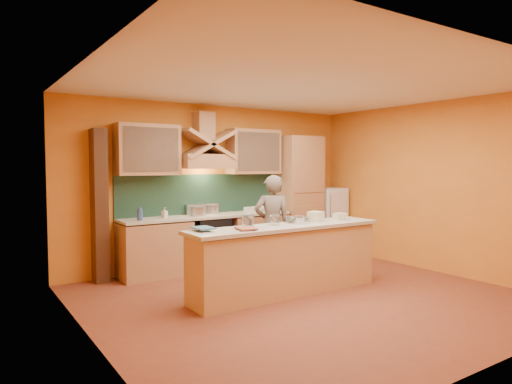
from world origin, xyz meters
TOP-DOWN VIEW (x-y plane):
  - floor at (0.00, 0.00)m, footprint 5.50×5.00m
  - ceiling at (0.00, 0.00)m, footprint 5.50×5.00m
  - wall_back at (0.00, 2.50)m, footprint 5.50×0.02m
  - wall_front at (0.00, -2.50)m, footprint 5.50×0.02m
  - wall_left at (-2.75, 0.00)m, footprint 0.02×5.00m
  - wall_right at (2.75, 0.00)m, footprint 0.02×5.00m
  - base_cabinet_left at (-1.25, 2.20)m, footprint 1.10×0.60m
  - base_cabinet_right at (0.65, 2.20)m, footprint 1.10×0.60m
  - counter_top at (-0.30, 2.20)m, footprint 3.00×0.62m
  - stove at (-0.30, 2.20)m, footprint 0.60×0.58m
  - backsplash at (-0.30, 2.48)m, footprint 3.00×0.03m
  - range_hood at (-0.30, 2.25)m, footprint 0.92×0.50m
  - hood_chimney at (-0.30, 2.35)m, footprint 0.30×0.30m
  - upper_cabinet_left at (-1.30, 2.33)m, footprint 1.00×0.35m
  - upper_cabinet_right at (0.70, 2.33)m, footprint 1.00×0.35m
  - pantry_column at (1.65, 2.20)m, footprint 0.80×0.60m
  - fridge at (2.40, 2.20)m, footprint 0.58×0.60m
  - trim_column_left at (-2.05, 2.35)m, footprint 0.20×0.30m
  - island_body at (-0.10, 0.30)m, footprint 2.80×0.55m
  - island_top at (-0.10, 0.30)m, footprint 2.90×0.62m
  - person at (0.39, 1.31)m, footprint 0.69×0.59m
  - pot_large at (-0.51, 2.16)m, footprint 0.28×0.28m
  - pot_small at (-0.15, 2.31)m, footprint 0.21×0.21m
  - soap_bottle_a at (-1.08, 2.21)m, footprint 0.10×0.10m
  - soap_bottle_b at (-1.51, 2.11)m, footprint 0.13×0.13m
  - bowl_back at (0.95, 2.35)m, footprint 0.31×0.31m
  - dish_rack at (0.58, 2.18)m, footprint 0.29×0.25m
  - book_lower at (-0.91, 0.25)m, footprint 0.29×0.35m
  - book_upper at (-1.40, 0.44)m, footprint 0.23×0.31m
  - jar_large at (-0.66, 0.40)m, footprint 0.18×0.18m
  - jar_small at (-0.23, 0.40)m, footprint 0.17×0.17m
  - kitchen_scale at (0.11, 0.29)m, footprint 0.13×0.13m
  - mixing_bowl at (0.18, 0.43)m, footprint 0.32×0.32m
  - cloth at (0.15, 0.31)m, footprint 0.23×0.18m
  - grocery_bag_a at (0.49, 0.37)m, footprint 0.27×0.25m
  - grocery_bag_b at (0.90, 0.30)m, footprint 0.18×0.15m

SIDE VIEW (x-z plane):
  - floor at x=0.00m, z-range -0.01..0.01m
  - base_cabinet_left at x=-1.25m, z-range 0.00..0.86m
  - base_cabinet_right at x=0.65m, z-range 0.00..0.86m
  - island_body at x=-0.10m, z-range 0.00..0.88m
  - stove at x=-0.30m, z-range 0.00..0.90m
  - fridge at x=2.40m, z-range 0.00..1.30m
  - person at x=0.39m, z-range 0.00..1.60m
  - counter_top at x=-0.30m, z-range 0.88..0.92m
  - island_top at x=-0.10m, z-range 0.90..0.95m
  - cloth at x=0.15m, z-range 0.94..0.96m
  - bowl_back at x=0.95m, z-range 0.92..0.99m
  - book_lower at x=-0.91m, z-range 0.94..0.97m
  - dish_rack at x=0.58m, z-range 0.92..1.01m
  - pot_large at x=-0.51m, z-range 0.90..1.05m
  - pot_small at x=-0.15m, z-range 0.90..1.05m
  - book_upper at x=-1.40m, z-range 0.97..0.99m
  - mixing_bowl at x=0.18m, z-range 0.95..1.02m
  - kitchen_scale at x=0.11m, z-range 0.95..1.04m
  - grocery_bag_b at x=0.90m, z-range 0.94..1.05m
  - soap_bottle_a at x=-1.08m, z-range 0.92..1.09m
  - jar_small at x=-0.23m, z-range 0.94..1.08m
  - grocery_bag_a at x=0.49m, z-range 0.94..1.09m
  - jar_large at x=-0.66m, z-range 0.95..1.10m
  - soap_bottle_b at x=-1.51m, z-range 0.92..1.16m
  - pantry_column at x=1.65m, z-range 0.00..2.30m
  - trim_column_left at x=-2.05m, z-range 0.00..2.30m
  - backsplash at x=-0.30m, z-range 0.90..1.60m
  - wall_back at x=0.00m, z-range 0.00..2.80m
  - wall_front at x=0.00m, z-range 0.00..2.80m
  - wall_left at x=-2.75m, z-range 0.00..2.80m
  - wall_right at x=2.75m, z-range 0.00..2.80m
  - range_hood at x=-0.30m, z-range 1.70..1.94m
  - upper_cabinet_left at x=-1.30m, z-range 1.60..2.40m
  - upper_cabinet_right at x=0.70m, z-range 1.60..2.40m
  - hood_chimney at x=-0.30m, z-range 2.15..2.65m
  - ceiling at x=0.00m, z-range 2.79..2.80m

